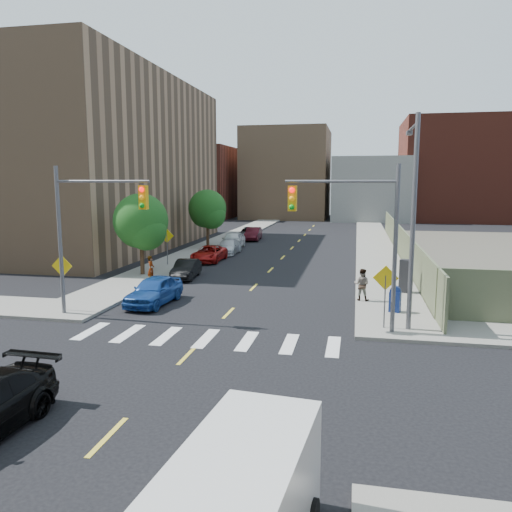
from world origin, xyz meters
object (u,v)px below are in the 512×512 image
at_px(parked_car_red, 209,254).
at_px(parked_car_white, 233,240).
at_px(parked_car_black, 186,269).
at_px(parked_car_grey, 249,233).
at_px(mailbox, 395,299).
at_px(payphone, 405,276).
at_px(parked_car_maroon, 253,234).
at_px(parked_car_silver, 228,247).
at_px(parked_car_blue, 154,290).
at_px(pedestrian_east, 362,285).
at_px(pedestrian_west, 151,269).

height_order(parked_car_red, parked_car_white, parked_car_white).
height_order(parked_car_black, parked_car_grey, parked_car_grey).
relative_size(parked_car_red, parked_car_white, 0.98).
bearing_deg(mailbox, payphone, 96.03).
bearing_deg(parked_car_maroon, parked_car_silver, -93.91).
distance_m(parked_car_blue, payphone, 13.75).
distance_m(parked_car_maroon, payphone, 27.38).
relative_size(parked_car_red, payphone, 2.42).
distance_m(parked_car_red, mailbox, 18.96).
bearing_deg(parked_car_black, pedestrian_east, -27.20).
bearing_deg(pedestrian_east, payphone, -122.56).
bearing_deg(parked_car_black, parked_car_blue, -89.15).
bearing_deg(pedestrian_east, pedestrian_west, 2.06).
xyz_separation_m(parked_car_silver, pedestrian_east, (11.26, -15.79, 0.37)).
bearing_deg(parked_car_grey, payphone, -64.26).
distance_m(parked_car_red, payphone, 16.77).
bearing_deg(parked_car_silver, pedestrian_east, -54.88).
bearing_deg(parked_car_maroon, pedestrian_east, -70.41).
distance_m(parked_car_black, parked_car_maroon, 21.61).
bearing_deg(payphone, pedestrian_west, -155.56).
xyz_separation_m(parked_car_black, pedestrian_west, (-1.40, -2.42, 0.36)).
bearing_deg(payphone, parked_car_maroon, 143.19).
height_order(parked_car_black, parked_car_white, parked_car_white).
xyz_separation_m(parked_car_maroon, mailbox, (12.74, -28.25, 0.07)).
bearing_deg(pedestrian_west, parked_car_maroon, -13.14).
distance_m(parked_car_silver, pedestrian_west, 13.68).
bearing_deg(parked_car_blue, mailbox, 5.11).
height_order(parked_car_blue, parked_car_white, parked_car_white).
bearing_deg(parked_car_maroon, parked_car_black, -93.57).
distance_m(parked_car_red, parked_car_maroon, 14.72).
height_order(parked_car_white, parked_car_maroon, parked_car_white).
height_order(parked_car_black, pedestrian_east, pedestrian_east).
relative_size(parked_car_blue, parked_car_maroon, 1.03).
xyz_separation_m(parked_car_white, parked_car_maroon, (0.58, 6.72, -0.09)).
relative_size(parked_car_red, pedestrian_east, 2.68).
height_order(parked_car_red, parked_car_maroon, parked_car_maroon).
relative_size(parked_car_red, mailbox, 3.59).
relative_size(parked_car_silver, parked_car_grey, 0.89).
height_order(parked_car_blue, payphone, payphone).
xyz_separation_m(parked_car_red, parked_car_white, (-0.06, 7.99, 0.16)).
distance_m(parked_car_silver, mailbox, 21.95).
xyz_separation_m(parked_car_white, mailbox, (13.32, -21.54, -0.02)).
xyz_separation_m(parked_car_black, parked_car_silver, (-0.06, 11.19, 0.01)).
distance_m(parked_car_white, pedestrian_west, 17.34).
relative_size(mailbox, pedestrian_west, 0.76).
distance_m(parked_car_maroon, pedestrian_west, 24.07).
distance_m(parked_car_grey, mailbox, 31.93).
height_order(parked_car_blue, parked_car_red, parked_car_blue).
height_order(parked_car_white, payphone, payphone).
height_order(parked_car_white, mailbox, parked_car_white).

